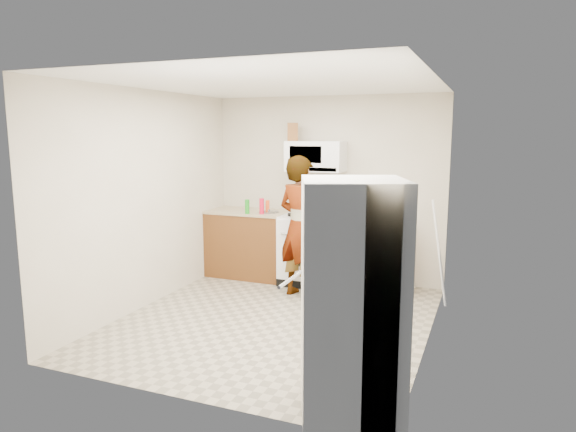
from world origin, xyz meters
The scene contains 20 objects.
floor centered at (0.00, 0.00, 0.00)m, with size 3.60×3.60×0.00m, color gray.
back_wall centered at (0.00, 1.79, 1.25)m, with size 3.20×0.02×2.50m, color beige.
right_wall centered at (1.59, 0.00, 1.25)m, with size 0.02×3.60×2.50m, color beige.
cabinet_left centered at (-1.04, 1.49, 0.45)m, with size 1.12×0.62×0.90m, color brown.
counter_left centered at (-1.04, 1.49, 0.92)m, with size 1.14×0.64×0.04m, color tan.
cabinet_right centered at (0.68, 1.49, 0.45)m, with size 0.80×0.62×0.90m, color brown.
counter_right centered at (0.68, 1.49, 0.92)m, with size 0.82×0.64×0.04m, color tan.
gas_range centered at (-0.10, 1.48, 0.49)m, with size 0.76×0.65×1.13m.
microwave centered at (-0.10, 1.61, 1.70)m, with size 0.76×0.38×0.40m, color white.
person centered at (-0.05, 0.88, 0.87)m, with size 0.64×0.42×1.74m, color tan.
fridge centered at (1.22, -1.49, 0.85)m, with size 0.70×0.70×1.70m, color beige.
kettle centered at (0.67, 1.63, 1.02)m, with size 0.15×0.15×0.18m, color silver.
jug centered at (-0.42, 1.58, 2.02)m, with size 0.14×0.14×0.24m, color brown.
saucepan centered at (-0.30, 1.61, 1.01)m, with size 0.21×0.21×0.11m, color silver.
tray centered at (0.00, 1.38, 0.96)m, with size 0.25×0.16×0.05m, color white.
bottle_spray centered at (-0.74, 1.27, 1.04)m, with size 0.06×0.06×0.21m, color red.
bottle_hot_sauce centered at (-0.73, 1.44, 1.02)m, with size 0.05×0.05×0.17m, color #E44919.
bottle_green_cap centered at (-0.93, 1.22, 1.03)m, with size 0.06×0.06×0.19m, color #188418.
pot_lid centered at (-0.71, 1.43, 0.94)m, with size 0.28×0.28×0.01m, color silver.
broom centered at (1.59, 1.03, 0.64)m, with size 0.03×0.03×1.29m, color silver.
Camera 1 is at (2.10, -4.89, 2.01)m, focal length 32.00 mm.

